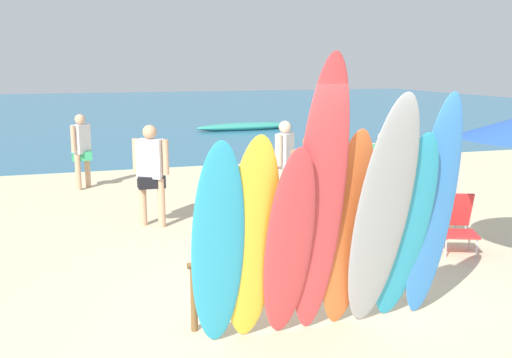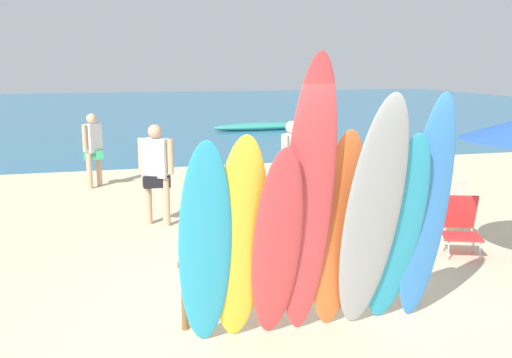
# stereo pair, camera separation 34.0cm
# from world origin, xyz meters

# --- Properties ---
(ground) EXTENTS (60.00, 60.00, 0.00)m
(ground) POSITION_xyz_m (0.00, 14.00, 0.00)
(ground) COLOR beige
(ocean_water) EXTENTS (60.00, 40.00, 0.02)m
(ocean_water) POSITION_xyz_m (0.00, 29.54, 0.01)
(ocean_water) COLOR teal
(ocean_water) RESTS_ON ground
(surfboard_rack) EXTENTS (2.66, 0.07, 0.72)m
(surfboard_rack) POSITION_xyz_m (0.00, 0.00, 0.56)
(surfboard_rack) COLOR brown
(surfboard_rack) RESTS_ON ground
(surfboard_teal_0) EXTENTS (0.52, 0.59, 2.05)m
(surfboard_teal_0) POSITION_xyz_m (-1.14, -0.52, 1.02)
(surfboard_teal_0) COLOR #289EC6
(surfboard_teal_0) RESTS_ON ground
(surfboard_yellow_1) EXTENTS (0.54, 0.59, 2.08)m
(surfboard_yellow_1) POSITION_xyz_m (-0.81, -0.50, 1.04)
(surfboard_yellow_1) COLOR yellow
(surfboard_yellow_1) RESTS_ON ground
(surfboard_red_2) EXTENTS (0.47, 0.63, 1.97)m
(surfboard_red_2) POSITION_xyz_m (-0.46, -0.55, 0.99)
(surfboard_red_2) COLOR #D13D42
(surfboard_red_2) RESTS_ON ground
(surfboard_red_3) EXTENTS (0.52, 0.75, 2.79)m
(surfboard_red_3) POSITION_xyz_m (-0.18, -0.59, 1.39)
(surfboard_red_3) COLOR #D13D42
(surfboard_red_3) RESTS_ON ground
(surfboard_orange_4) EXTENTS (0.54, 0.51, 2.09)m
(surfboard_orange_4) POSITION_xyz_m (0.19, -0.44, 1.04)
(surfboard_orange_4) COLOR orange
(surfboard_orange_4) RESTS_ON ground
(surfboard_grey_5) EXTENTS (0.57, 0.80, 2.44)m
(surfboard_grey_5) POSITION_xyz_m (0.45, -0.64, 1.22)
(surfboard_grey_5) COLOR #999EA3
(surfboard_grey_5) RESTS_ON ground
(surfboard_teal_6) EXTENTS (0.58, 0.67, 2.05)m
(surfboard_teal_6) POSITION_xyz_m (0.80, -0.51, 1.03)
(surfboard_teal_6) COLOR #289EC6
(surfboard_teal_6) RESTS_ON ground
(surfboard_blue_7) EXTENTS (0.48, 0.55, 2.42)m
(surfboard_blue_7) POSITION_xyz_m (1.11, -0.50, 1.21)
(surfboard_blue_7) COLOR #337AD1
(surfboard_blue_7) RESTS_ON ground
(beachgoer_near_rack) EXTENTS (0.42, 0.50, 1.61)m
(beachgoer_near_rack) POSITION_xyz_m (-2.20, 7.48, 0.93)
(beachgoer_near_rack) COLOR tan
(beachgoer_near_rack) RESTS_ON ground
(beachgoer_strolling) EXTENTS (0.45, 0.49, 1.65)m
(beachgoer_strolling) POSITION_xyz_m (1.32, 4.47, 0.95)
(beachgoer_strolling) COLOR beige
(beachgoer_strolling) RESTS_ON ground
(beachgoer_midbeach) EXTENTS (0.43, 0.62, 1.67)m
(beachgoer_midbeach) POSITION_xyz_m (2.18, 2.39, 0.96)
(beachgoer_midbeach) COLOR beige
(beachgoer_midbeach) RESTS_ON ground
(beachgoer_by_water) EXTENTS (0.61, 0.26, 1.60)m
(beachgoer_by_water) POSITION_xyz_m (1.07, 2.70, 0.92)
(beachgoer_by_water) COLOR #9E704C
(beachgoer_by_water) RESTS_ON ground
(beachgoer_photographing) EXTENTS (0.55, 0.42, 1.69)m
(beachgoer_photographing) POSITION_xyz_m (-1.16, 4.05, 0.97)
(beachgoer_photographing) COLOR tan
(beachgoer_photographing) RESTS_ON ground
(beach_chair_red) EXTENTS (0.71, 0.80, 0.83)m
(beach_chair_red) POSITION_xyz_m (2.86, 1.46, 0.43)
(beach_chair_red) COLOR #B7B7BC
(beach_chair_red) RESTS_ON ground
(beach_chair_blue) EXTENTS (0.63, 0.75, 0.83)m
(beach_chair_blue) POSITION_xyz_m (3.41, 2.52, 0.43)
(beach_chair_blue) COLOR #B7B7BC
(beach_chair_blue) RESTS_ON ground
(distant_boat) EXTENTS (4.11, 0.99, 0.33)m
(distant_boat) POSITION_xyz_m (4.28, 17.21, 0.15)
(distant_boat) COLOR teal
(distant_boat) RESTS_ON ground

